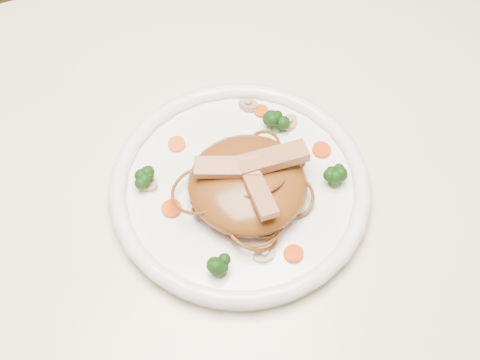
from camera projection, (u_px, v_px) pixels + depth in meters
name	position (u px, v px, depth m)	size (l,w,h in m)	color
table	(204.00, 230.00, 0.85)	(1.20, 0.80, 0.75)	white
plate	(240.00, 190.00, 0.75)	(0.30, 0.30, 0.02)	white
noodle_mound	(248.00, 184.00, 0.72)	(0.13, 0.13, 0.04)	brown
chicken_a	(273.00, 159.00, 0.71)	(0.08, 0.03, 0.01)	tan
chicken_b	(227.00, 167.00, 0.70)	(0.07, 0.02, 0.01)	tan
chicken_c	(260.00, 193.00, 0.68)	(0.06, 0.02, 0.01)	tan
broccoli_0	(277.00, 122.00, 0.78)	(0.03, 0.03, 0.03)	#113B0C
broccoli_1	(144.00, 178.00, 0.74)	(0.02, 0.02, 0.03)	#113B0C
broccoli_2	(220.00, 266.00, 0.68)	(0.03, 0.03, 0.03)	#113B0C
broccoli_3	(336.00, 176.00, 0.73)	(0.03, 0.03, 0.03)	#113B0C
carrot_0	(261.00, 111.00, 0.80)	(0.02, 0.02, 0.01)	#E74408
carrot_1	(172.00, 209.00, 0.73)	(0.02, 0.02, 0.01)	#E74408
carrot_2	(322.00, 150.00, 0.77)	(0.02, 0.02, 0.01)	#E74408
carrot_3	(177.00, 144.00, 0.78)	(0.02, 0.02, 0.01)	#E74408
carrot_4	(294.00, 254.00, 0.70)	(0.02, 0.02, 0.01)	#E74408
mushroom_0	(264.00, 255.00, 0.70)	(0.02, 0.02, 0.01)	tan
mushroom_1	(289.00, 123.00, 0.79)	(0.02, 0.02, 0.01)	tan
mushroom_2	(148.00, 184.00, 0.74)	(0.02, 0.02, 0.01)	tan
mushroom_3	(248.00, 105.00, 0.81)	(0.03, 0.03, 0.01)	tan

